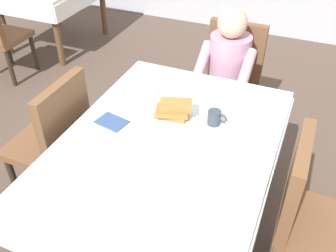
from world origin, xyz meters
TOP-DOWN VIEW (x-y plane):
  - ground_plane at (0.00, 0.00)m, footprint 14.00×14.00m
  - dining_table_main at (0.00, 0.00)m, footprint 1.12×1.52m
  - chair_diner at (0.05, 1.17)m, footprint 0.44×0.45m
  - diner_person at (0.05, 1.01)m, footprint 0.40×0.43m
  - chair_right_side at (0.77, 0.00)m, footprint 0.45×0.44m
  - chair_left_side at (-0.77, 0.00)m, footprint 0.45×0.44m
  - plate_breakfast at (-0.05, 0.20)m, footprint 0.28×0.28m
  - breakfast_stack at (-0.05, 0.20)m, footprint 0.23×0.19m
  - cup_coffee at (0.18, 0.24)m, footprint 0.11×0.08m
  - syrup_pitcher at (-0.26, 0.39)m, footprint 0.08×0.08m
  - fork_left_of_plate at (-0.24, 0.18)m, footprint 0.02×0.18m
  - knife_right_of_plate at (0.14, 0.18)m, footprint 0.03×0.20m
  - spoon_near_edge at (-0.01, -0.14)m, footprint 0.15×0.03m
  - napkin_folded at (-0.36, 0.03)m, footprint 0.19×0.15m

SIDE VIEW (x-z plane):
  - ground_plane at x=0.00m, z-range 0.00..0.00m
  - chair_diner at x=0.05m, z-range 0.06..0.99m
  - chair_right_side at x=0.77m, z-range 0.06..0.99m
  - chair_left_side at x=-0.77m, z-range 0.06..0.99m
  - dining_table_main at x=0.00m, z-range 0.28..1.02m
  - diner_person at x=0.05m, z-range 0.11..1.23m
  - fork_left_of_plate at x=-0.24m, z-range 0.74..0.74m
  - knife_right_of_plate at x=0.14m, z-range 0.74..0.74m
  - spoon_near_edge at x=-0.01m, z-range 0.74..0.74m
  - napkin_folded at x=-0.36m, z-range 0.74..0.75m
  - plate_breakfast at x=-0.05m, z-range 0.74..0.76m
  - syrup_pitcher at x=-0.26m, z-range 0.74..0.81m
  - cup_coffee at x=0.18m, z-range 0.74..0.83m
  - breakfast_stack at x=-0.05m, z-range 0.76..0.85m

